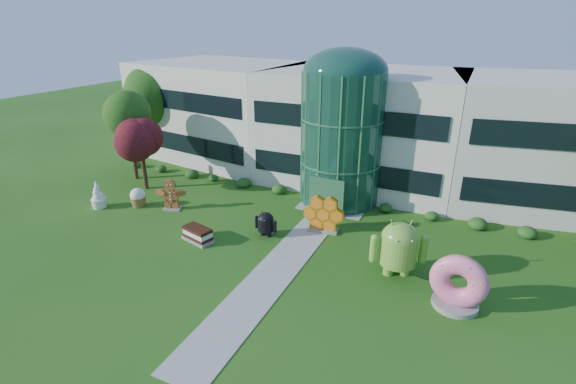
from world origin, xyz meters
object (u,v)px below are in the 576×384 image
at_px(android_green, 399,245).
at_px(gingerbread, 171,194).
at_px(donut, 459,281).
at_px(android_black, 266,222).

distance_m(android_green, gingerbread, 17.07).
distance_m(android_green, donut, 3.60).
relative_size(android_green, donut, 1.27).
xyz_separation_m(android_black, donut, (11.86, -2.51, 0.48)).
bearing_deg(android_green, android_black, 150.09).
height_order(android_green, donut, android_green).
bearing_deg(gingerbread, android_green, -25.60).
relative_size(android_green, gingerbread, 1.44).
distance_m(donut, gingerbread, 20.45).
xyz_separation_m(android_black, gingerbread, (-8.32, 0.78, 0.22)).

